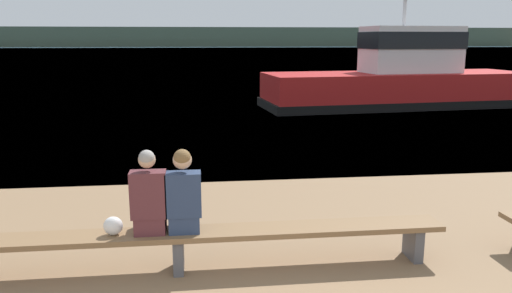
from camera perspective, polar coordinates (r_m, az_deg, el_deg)
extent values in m
plane|color=#5684A3|center=(129.33, -6.88, 10.92)|extent=(240.00, 240.00, 0.00)
cube|color=#384233|center=(186.84, -6.93, 12.33)|extent=(600.00, 12.00, 6.80)
cube|color=brown|center=(6.02, -8.91, -9.90)|extent=(6.43, 0.44, 0.07)
cube|color=#515156|center=(6.67, 17.52, -10.38)|extent=(0.12, 0.38, 0.42)
cube|color=#515156|center=(6.12, -8.83, -12.02)|extent=(0.12, 0.38, 0.42)
cube|color=#56282D|center=(6.06, -11.95, -8.52)|extent=(0.36, 0.37, 0.21)
cube|color=#56282D|center=(5.86, -12.19, -5.38)|extent=(0.41, 0.22, 0.55)
sphere|color=tan|center=(5.75, -12.37, -1.47)|extent=(0.20, 0.20, 0.20)
sphere|color=gray|center=(5.73, -12.39, -1.27)|extent=(0.18, 0.18, 0.18)
cube|color=navy|center=(6.03, -8.17, -8.46)|extent=(0.36, 0.37, 0.21)
cube|color=navy|center=(5.83, -8.30, -5.42)|extent=(0.41, 0.22, 0.52)
sphere|color=tan|center=(5.73, -8.42, -1.52)|extent=(0.22, 0.22, 0.22)
sphere|color=brown|center=(5.70, -8.44, -1.29)|extent=(0.20, 0.20, 0.20)
ellipsoid|color=white|center=(6.05, -16.01, -8.71)|extent=(0.22, 0.16, 0.22)
cube|color=#A81919|center=(21.26, 15.73, 6.29)|extent=(10.98, 4.20, 1.37)
cube|color=black|center=(21.32, 15.65, 4.90)|extent=(11.20, 4.35, 0.33)
cube|color=silver|center=(21.43, 17.27, 10.53)|extent=(3.92, 2.25, 1.83)
cube|color=black|center=(21.43, 17.33, 11.50)|extent=(4.00, 2.32, 0.66)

